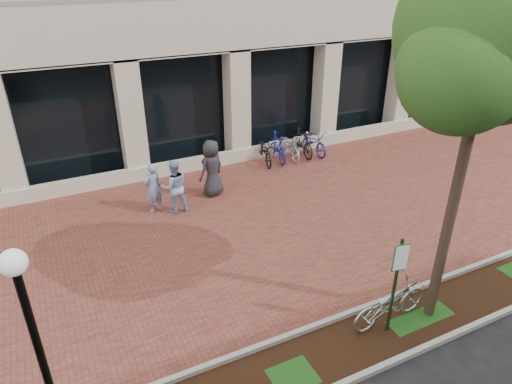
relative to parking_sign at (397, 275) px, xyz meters
name	(u,v)px	position (x,y,z in m)	size (l,w,h in m)	color
ground	(244,226)	(-0.98, 5.24, -1.49)	(120.00, 120.00, 0.00)	black
brick_plaza	(244,226)	(-0.98, 5.24, -1.49)	(40.00, 9.00, 0.01)	brown
planting_strip	(350,346)	(-0.98, -0.01, -1.49)	(40.00, 1.50, 0.01)	black
curb_plaza_side	(330,321)	(-0.98, 0.74, -1.43)	(40.00, 0.12, 0.12)	#ABAAA1
curb_street_side	(374,370)	(-0.98, -0.76, -1.43)	(40.00, 0.12, 0.12)	#ABAAA1
parking_sign	(397,275)	(0.00, 0.00, 0.00)	(0.34, 0.07, 2.33)	#153B18
lamppost	(39,349)	(-6.45, 0.24, 0.71)	(0.36, 0.36, 3.88)	black
street_tree	(490,42)	(1.25, 0.04, 4.39)	(3.84, 3.20, 7.69)	#463528
locked_bicycle	(390,303)	(0.19, 0.23, -0.98)	(0.69, 1.97, 1.03)	#B6B5BA
pedestrian_left	(153,188)	(-3.10, 7.31, -0.69)	(0.59, 0.39, 1.61)	#8092BF
pedestrian_mid	(174,186)	(-2.51, 7.01, -0.63)	(0.84, 0.66, 1.73)	#92A7D9
pedestrian_right	(212,168)	(-1.06, 7.57, -0.53)	(0.94, 0.61, 1.93)	#29292E
bollard	(306,143)	(3.64, 9.24, -1.00)	(0.12, 0.12, 0.97)	#BABBBF
bike_rack_cluster	(289,145)	(2.85, 9.23, -0.97)	(3.05, 2.00, 1.11)	black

